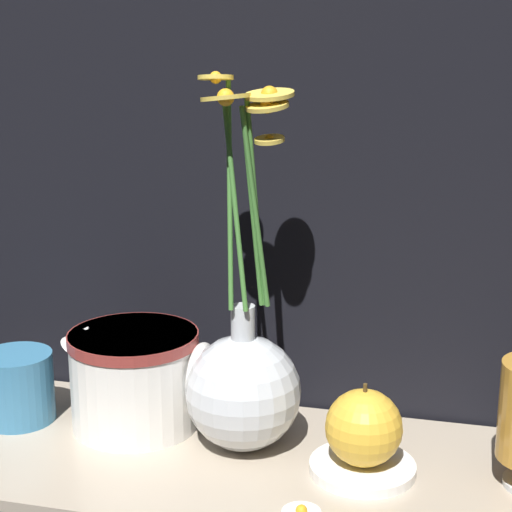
{
  "coord_description": "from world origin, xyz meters",
  "views": [
    {
      "loc": [
        0.18,
        -0.77,
        0.43
      ],
      "look_at": [
        -0.01,
        0.0,
        0.23
      ],
      "focal_mm": 60.0,
      "sensor_mm": 36.0,
      "label": 1
    }
  ],
  "objects_px": {
    "orange_fruit": "(364,428)",
    "ceramic_pitcher": "(136,374)",
    "yellow_mug": "(16,387)",
    "vase_with_flowers": "(243,382)"
  },
  "relations": [
    {
      "from": "orange_fruit",
      "to": "yellow_mug",
      "type": "bearing_deg",
      "value": 175.96
    },
    {
      "from": "orange_fruit",
      "to": "ceramic_pitcher",
      "type": "bearing_deg",
      "value": 169.46
    },
    {
      "from": "ceramic_pitcher",
      "to": "orange_fruit",
      "type": "distance_m",
      "value": 0.26
    },
    {
      "from": "yellow_mug",
      "to": "orange_fruit",
      "type": "bearing_deg",
      "value": -4.04
    },
    {
      "from": "vase_with_flowers",
      "to": "ceramic_pitcher",
      "type": "bearing_deg",
      "value": 171.14
    },
    {
      "from": "vase_with_flowers",
      "to": "orange_fruit",
      "type": "bearing_deg",
      "value": -12.18
    },
    {
      "from": "yellow_mug",
      "to": "ceramic_pitcher",
      "type": "bearing_deg",
      "value": 8.32
    },
    {
      "from": "ceramic_pitcher",
      "to": "orange_fruit",
      "type": "xyz_separation_m",
      "value": [
        0.26,
        -0.05,
        -0.01
      ]
    },
    {
      "from": "yellow_mug",
      "to": "orange_fruit",
      "type": "height_order",
      "value": "orange_fruit"
    },
    {
      "from": "vase_with_flowers",
      "to": "orange_fruit",
      "type": "distance_m",
      "value": 0.13
    }
  ]
}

